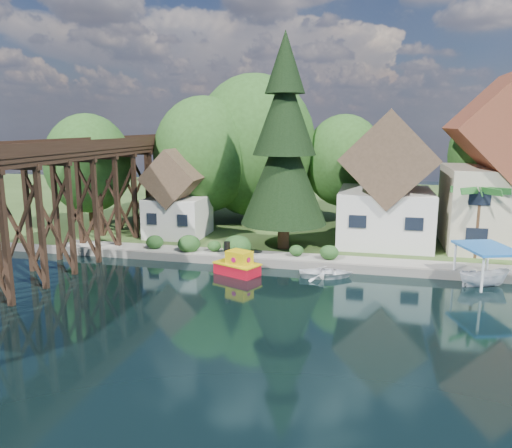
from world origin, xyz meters
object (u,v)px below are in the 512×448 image
(palm_tree, at_px, (480,192))
(tugboat, at_px, (238,265))
(house_left, at_px, (386,188))
(boat_canopy, at_px, (485,270))
(house_center, at_px, (503,175))
(boat_white_a, at_px, (326,272))
(trestle_bridge, at_px, (65,194))
(shed, at_px, (178,199))
(conifer, at_px, (284,147))

(palm_tree, distance_m, tugboat, 18.64)
(house_left, distance_m, boat_canopy, 11.77)
(palm_tree, bearing_deg, house_center, 59.62)
(house_left, distance_m, palm_tree, 7.53)
(palm_tree, height_order, boat_canopy, palm_tree)
(house_left, height_order, boat_white_a, house_left)
(house_left, xyz_separation_m, tugboat, (-10.07, -10.26, -4.45))
(trestle_bridge, height_order, shed, trestle_bridge)
(house_left, distance_m, boat_white_a, 11.29)
(trestle_bridge, bearing_deg, tugboat, 2.50)
(conifer, distance_m, palm_tree, 14.93)
(house_center, relative_size, boat_canopy, 2.89)
(house_left, bearing_deg, conifer, -153.73)
(conifer, distance_m, boat_white_a, 10.70)
(house_center, bearing_deg, palm_tree, -120.38)
(palm_tree, relative_size, tugboat, 1.60)
(trestle_bridge, height_order, conifer, conifer)
(shed, distance_m, palm_tree, 24.78)
(boat_white_a, bearing_deg, tugboat, 87.00)
(tugboat, distance_m, boat_white_a, 6.18)
(house_left, bearing_deg, shed, -175.23)
(shed, height_order, palm_tree, shed)
(palm_tree, bearing_deg, tugboat, -158.04)
(conifer, relative_size, boat_white_a, 4.58)
(tugboat, height_order, boat_canopy, boat_canopy)
(conifer, xyz_separation_m, palm_tree, (14.59, 0.40, -3.13))
(boat_white_a, bearing_deg, boat_canopy, -98.84)
(tugboat, bearing_deg, house_center, 29.45)
(house_left, distance_m, house_center, 9.10)
(conifer, bearing_deg, house_center, 14.63)
(shed, distance_m, tugboat, 12.23)
(palm_tree, distance_m, boat_white_a, 13.16)
(conifer, bearing_deg, house_left, 26.27)
(house_left, bearing_deg, palm_tree, -27.99)
(house_left, xyz_separation_m, boat_white_a, (-3.95, -9.44, -4.76))
(shed, xyz_separation_m, boat_white_a, (14.05, -7.94, -3.44))
(trestle_bridge, xyz_separation_m, conifer, (15.05, 6.90, 3.28))
(shed, bearing_deg, house_center, 4.24)
(house_left, bearing_deg, trestle_bridge, -154.79)
(trestle_bridge, bearing_deg, house_left, 25.21)
(conifer, xyz_separation_m, boat_canopy, (14.21, -5.20, -7.48))
(tugboat, xyz_separation_m, boat_white_a, (6.12, 0.82, -0.30))
(house_left, relative_size, boat_canopy, 2.29)
(trestle_bridge, relative_size, palm_tree, 7.73)
(house_center, relative_size, palm_tree, 2.43)
(boat_white_a, distance_m, boat_canopy, 10.24)
(trestle_bridge, distance_m, boat_canopy, 29.61)
(house_center, xyz_separation_m, tugboat, (-19.07, -10.76, -5.73))
(palm_tree, relative_size, boat_canopy, 1.19)
(palm_tree, bearing_deg, trestle_bridge, -166.16)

